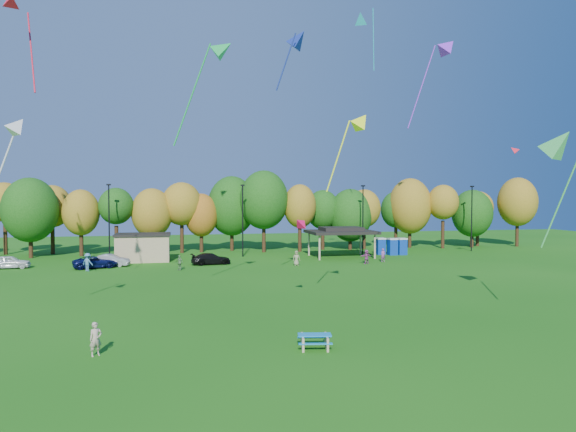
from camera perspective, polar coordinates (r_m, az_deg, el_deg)
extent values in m
plane|color=#19600F|center=(26.03, 1.82, -14.69)|extent=(160.00, 160.00, 0.00)
cylinder|color=black|center=(76.53, -28.90, -2.24)|extent=(0.50, 0.50, 4.12)
ellipsoid|color=olive|center=(76.33, -28.96, 1.36)|extent=(4.78, 4.78, 5.18)
cylinder|color=black|center=(70.86, -26.67, -2.75)|extent=(0.50, 0.50, 3.56)
ellipsoid|color=#144C0F|center=(70.64, -26.73, 0.61)|extent=(6.62, 6.62, 8.00)
cylinder|color=black|center=(74.40, -24.68, -2.41)|extent=(0.50, 0.50, 3.79)
ellipsoid|color=olive|center=(74.19, -24.73, 1.00)|extent=(4.94, 4.94, 5.58)
cylinder|color=black|center=(70.45, -21.98, -2.80)|extent=(0.50, 0.50, 3.34)
ellipsoid|color=olive|center=(70.24, -22.02, 0.37)|extent=(4.61, 4.61, 5.88)
cylinder|color=black|center=(69.67, -18.52, -2.61)|extent=(0.50, 0.50, 3.82)
ellipsoid|color=#144C0F|center=(69.45, -18.56, 1.05)|extent=(4.43, 4.43, 4.73)
cylinder|color=black|center=(70.00, -14.85, -2.78)|extent=(0.50, 0.50, 3.25)
ellipsoid|color=olive|center=(69.78, -14.88, 0.33)|extent=(5.33, 5.33, 6.53)
cylinder|color=black|center=(70.46, -11.70, -2.43)|extent=(0.50, 0.50, 3.96)
ellipsoid|color=olive|center=(70.25, -11.73, 1.33)|extent=(5.31, 5.31, 5.82)
cylinder|color=black|center=(70.84, -9.59, -2.77)|extent=(0.50, 0.50, 3.05)
ellipsoid|color=#995914|center=(70.63, -9.61, 0.11)|extent=(4.54, 4.54, 5.87)
cylinder|color=black|center=(72.31, -6.25, -2.36)|extent=(0.50, 0.50, 3.77)
ellipsoid|color=#144C0F|center=(72.10, -6.27, 1.13)|extent=(6.69, 6.69, 8.35)
cylinder|color=black|center=(69.87, -2.70, -2.30)|extent=(0.50, 0.50, 4.28)
ellipsoid|color=#144C0F|center=(69.67, -2.71, 1.80)|extent=(6.64, 6.64, 8.01)
cylinder|color=black|center=(70.56, 1.32, -2.46)|extent=(0.50, 0.50, 3.76)
ellipsoid|color=olive|center=(70.35, 1.32, 1.10)|extent=(4.49, 4.49, 6.02)
cylinder|color=black|center=(73.53, 3.88, -2.41)|extent=(0.50, 0.50, 3.43)
ellipsoid|color=#144C0F|center=(73.32, 3.89, 0.71)|extent=(4.77, 4.77, 5.63)
cylinder|color=black|center=(73.89, 6.92, -2.59)|extent=(0.50, 0.50, 2.95)
ellipsoid|color=#144C0F|center=(73.69, 6.93, 0.09)|extent=(6.14, 6.14, 7.54)
cylinder|color=black|center=(75.08, 8.45, -2.30)|extent=(0.50, 0.50, 3.52)
ellipsoid|color=olive|center=(74.88, 8.46, 0.83)|extent=(4.78, 4.78, 5.53)
cylinder|color=black|center=(78.77, 11.89, -2.17)|extent=(0.50, 0.50, 3.39)
ellipsoid|color=#144C0F|center=(78.57, 11.91, 0.71)|extent=(4.54, 4.54, 5.46)
cylinder|color=black|center=(78.28, 13.37, -2.08)|extent=(0.50, 0.50, 3.72)
ellipsoid|color=olive|center=(78.09, 13.40, 1.09)|extent=(6.32, 6.32, 8.24)
cylinder|color=black|center=(78.50, 16.81, -1.98)|extent=(0.50, 0.50, 4.06)
ellipsoid|color=olive|center=(78.31, 16.85, 1.48)|extent=(4.50, 4.50, 5.13)
cylinder|color=black|center=(81.57, 19.75, -2.22)|extent=(0.50, 0.50, 3.05)
ellipsoid|color=#144C0F|center=(81.39, 19.79, 0.28)|extent=(5.97, 5.97, 7.05)
cylinder|color=black|center=(83.88, 20.31, -1.94)|extent=(0.50, 0.50, 3.55)
ellipsoid|color=olive|center=(83.69, 20.34, 0.90)|extent=(4.60, 4.60, 4.99)
cylinder|color=black|center=(85.47, 24.10, -1.74)|extent=(0.50, 0.50, 4.07)
ellipsoid|color=olive|center=(85.29, 24.15, 1.44)|extent=(5.83, 5.83, 7.42)
cylinder|color=black|center=(64.73, -19.26, -0.67)|extent=(0.16, 0.16, 9.00)
cube|color=black|center=(64.68, -19.31, 3.31)|extent=(0.50, 0.25, 0.18)
cylinder|color=black|center=(64.75, -5.06, -0.56)|extent=(0.16, 0.16, 9.00)
cube|color=black|center=(64.69, -5.07, 3.42)|extent=(0.50, 0.25, 0.18)
cylinder|color=black|center=(68.60, 8.32, -0.43)|extent=(0.16, 0.16, 9.00)
cube|color=black|center=(68.55, 8.34, 3.33)|extent=(0.50, 0.25, 0.18)
cylinder|color=black|center=(75.71, 19.74, -0.29)|extent=(0.16, 0.16, 9.00)
cube|color=black|center=(75.66, 19.78, 3.12)|extent=(0.50, 0.25, 0.18)
cube|color=tan|center=(62.59, -15.81, -3.48)|extent=(6.00, 4.00, 3.00)
cube|color=black|center=(62.45, -15.82, -2.00)|extent=(6.30, 4.30, 0.25)
cylinder|color=tan|center=(61.26, 3.53, -3.52)|extent=(0.24, 0.24, 3.00)
cylinder|color=tan|center=(63.51, 9.63, -3.35)|extent=(0.24, 0.24, 3.00)
cylinder|color=tan|center=(66.06, 2.35, -3.11)|extent=(0.24, 0.24, 3.00)
cylinder|color=tan|center=(68.16, 8.06, -2.97)|extent=(0.24, 0.24, 3.00)
cube|color=black|center=(64.52, 5.92, -1.78)|extent=(8.20, 6.20, 0.35)
cube|color=black|center=(64.50, 5.92, -1.42)|extent=(5.00, 3.50, 0.45)
cube|color=#0C36A1|center=(68.27, 10.24, -3.39)|extent=(1.10, 1.10, 2.00)
cube|color=silver|center=(68.18, 10.24, -2.48)|extent=(1.15, 1.15, 0.18)
cube|color=#0C36A1|center=(67.99, 11.53, -3.43)|extent=(1.10, 1.10, 2.00)
cube|color=silver|center=(67.89, 11.54, -2.51)|extent=(1.15, 1.15, 0.18)
cube|color=#0C36A1|center=(68.54, 12.52, -3.39)|extent=(1.10, 1.10, 2.00)
cube|color=silver|center=(68.44, 12.53, -2.48)|extent=(1.15, 1.15, 0.18)
cube|color=tan|center=(26.20, 1.63, -13.82)|extent=(0.35, 1.33, 0.66)
cube|color=tan|center=(26.29, 4.30, -13.77)|extent=(0.35, 1.33, 0.66)
cube|color=#1786CC|center=(26.14, 2.97, -13.05)|extent=(1.75, 0.98, 0.06)
cube|color=#1786CC|center=(25.67, 3.07, -13.99)|extent=(1.67, 0.53, 0.05)
cube|color=#1786CC|center=(26.77, 2.87, -13.32)|extent=(1.67, 0.53, 0.05)
imported|color=tan|center=(26.54, -20.59, -12.68)|extent=(0.70, 0.63, 1.62)
imported|color=white|center=(61.49, -28.56, -4.51)|extent=(4.23, 2.05, 1.39)
imported|color=#9A9A9F|center=(59.03, -19.11, -4.67)|extent=(4.17, 2.05, 1.32)
imported|color=#0C134A|center=(58.13, -20.63, -4.83)|extent=(4.90, 3.19, 1.25)
imported|color=black|center=(57.96, -8.56, -4.73)|extent=(4.56, 2.33, 1.27)
imported|color=#98478F|center=(60.60, 10.53, -4.30)|extent=(0.63, 0.47, 1.57)
imported|color=#AA4691|center=(58.56, 8.71, -4.49)|extent=(1.57, 0.86, 1.61)
imported|color=#618F57|center=(54.02, -11.97, -5.10)|extent=(0.94, 0.89, 1.56)
imported|color=#8D9163|center=(56.51, 0.94, -4.69)|extent=(0.81, 0.54, 1.63)
imported|color=teal|center=(55.92, -21.37, -4.81)|extent=(1.37, 1.22, 1.84)
cone|color=#E4FF1A|center=(34.21, 8.16, 10.39)|extent=(1.92, 1.59, 1.66)
cylinder|color=#E4FF1A|center=(33.80, 5.60, 6.67)|extent=(1.78, 0.50, 4.73)
cone|color=red|center=(61.86, 23.78, 6.74)|extent=(1.50, 1.43, 1.20)
cone|color=red|center=(38.41, -28.46, 20.39)|extent=(1.59, 1.78, 1.45)
cylinder|color=red|center=(39.01, -26.62, 16.00)|extent=(0.95, 2.01, 5.67)
cone|color=navy|center=(37.62, 1.22, 19.08)|extent=(2.36, 2.18, 1.88)
cylinder|color=navy|center=(36.36, -0.23, 16.74)|extent=(1.32, 0.80, 3.79)
cone|color=#FC0E51|center=(34.71, 1.30, -0.76)|extent=(1.42, 1.39, 1.15)
cone|color=silver|center=(30.86, -27.83, 8.87)|extent=(1.73, 1.68, 1.36)
cylinder|color=silver|center=(31.47, -28.72, 6.25)|extent=(0.93, 0.79, 2.85)
cone|color=#882AE0|center=(50.15, 17.36, 17.54)|extent=(2.42, 1.91, 2.24)
cylinder|color=#882AE0|center=(48.45, 14.62, 13.74)|extent=(2.82, 0.42, 7.55)
cone|color=#24BEE7|center=(57.36, 8.09, 20.98)|extent=(2.12, 2.34, 1.94)
cylinder|color=#24BEE7|center=(55.34, 9.47, 18.74)|extent=(1.00, 1.99, 5.67)
cone|color=green|center=(35.73, -7.18, 17.95)|extent=(2.04, 1.68, 1.86)
cylinder|color=green|center=(34.53, -10.61, 13.11)|extent=(2.47, 0.52, 6.61)
cone|color=green|center=(36.62, 27.96, 7.14)|extent=(3.13, 3.33, 2.64)
cylinder|color=green|center=(34.38, 28.30, 2.22)|extent=(1.44, 2.14, 6.61)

